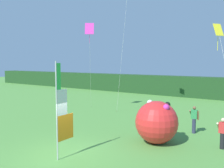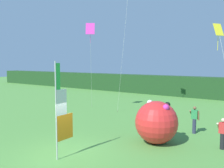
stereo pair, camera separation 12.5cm
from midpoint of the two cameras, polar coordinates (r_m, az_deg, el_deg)
ground_plane at (r=11.98m, az=-11.05°, el=-16.11°), size 120.00×120.00×0.00m
distant_treeline at (r=31.73m, az=20.19°, el=-0.72°), size 80.00×2.40×2.52m
banner_flag at (r=11.13m, az=-11.55°, el=-6.50°), size 0.06×1.03×4.38m
person_near_banner at (r=13.45m, az=24.85°, el=-10.38°), size 0.55×0.48×1.57m
person_mid_field at (r=15.68m, az=19.06°, el=-7.80°), size 0.55×0.48×1.67m
inflatable_balloon at (r=13.26m, az=10.69°, el=-8.81°), size 2.28×2.28×2.28m
kite_magenta_diamond_1 at (r=21.31m, az=-4.97°, el=12.11°), size 1.92×2.32×7.69m
kite_yellow_diamond_3 at (r=13.31m, az=24.31°, el=9.79°), size 1.80×1.36×6.26m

